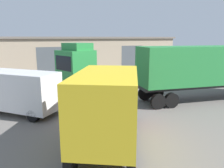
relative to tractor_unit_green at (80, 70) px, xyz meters
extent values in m
plane|color=slate|center=(4.67, -4.40, -2.03)|extent=(60.00, 60.00, 0.00)
cube|color=tan|center=(4.67, 14.02, 0.26)|extent=(25.59, 8.84, 4.57)
cube|color=#70665B|center=(4.67, 14.02, 2.67)|extent=(26.09, 9.34, 0.25)
cube|color=#4C5156|center=(-0.96, 9.63, -0.23)|extent=(3.20, 0.08, 3.60)
cube|color=#4C5156|center=(10.30, 9.63, -0.23)|extent=(3.20, 0.08, 3.60)
cube|color=#28843D|center=(-0.39, -0.14, 0.07)|extent=(3.14, 3.20, 3.21)
cube|color=#28843D|center=(-0.20, -0.06, 1.96)|extent=(2.33, 2.57, 0.60)
cube|color=black|center=(-1.48, -0.56, 0.72)|extent=(0.84, 1.99, 1.16)
cube|color=#232326|center=(2.42, 0.96, -1.41)|extent=(4.10, 3.18, 0.24)
cylinder|color=#B2B2B7|center=(2.22, -0.19, -1.58)|extent=(1.23, 0.92, 0.56)
cylinder|color=black|center=(-0.55, -1.38, -1.53)|extent=(1.03, 0.64, 0.99)
cylinder|color=black|center=(-1.35, 0.67, -1.53)|extent=(1.03, 0.64, 0.99)
cylinder|color=black|center=(3.20, 0.08, -1.53)|extent=(1.03, 0.64, 0.99)
cylinder|color=black|center=(2.40, 2.13, -1.53)|extent=(1.03, 0.64, 0.99)
cylinder|color=black|center=(4.04, 0.41, -1.53)|extent=(1.03, 0.64, 0.99)
cylinder|color=black|center=(3.24, 2.46, -1.53)|extent=(1.03, 0.64, 0.99)
cube|color=#28843D|center=(8.87, -5.83, 0.70)|extent=(12.21, 4.39, 2.75)
cube|color=#232326|center=(8.87, -5.83, -0.80)|extent=(12.09, 3.65, 0.24)
cylinder|color=black|center=(4.92, -4.08, -1.51)|extent=(1.08, 0.46, 1.04)
cylinder|color=black|center=(4.56, -6.25, -1.51)|extent=(1.08, 0.46, 1.04)
cylinder|color=black|center=(3.93, -3.92, -1.51)|extent=(1.08, 0.46, 1.04)
cylinder|color=black|center=(3.58, -6.09, -1.51)|extent=(1.08, 0.46, 1.04)
cube|color=silver|center=(-5.03, -3.08, -0.52)|extent=(5.28, 5.31, 2.30)
cylinder|color=black|center=(-5.79, -1.10, -1.67)|extent=(0.72, 0.72, 0.72)
cylinder|color=black|center=(-4.26, -5.06, -1.67)|extent=(0.72, 0.72, 0.72)
cylinder|color=black|center=(-3.05, -3.87, -1.67)|extent=(0.72, 0.72, 0.72)
cube|color=red|center=(-0.05, -6.91, -0.41)|extent=(3.03, 2.84, 2.20)
cube|color=black|center=(0.41, -6.11, -0.02)|extent=(1.79, 1.08, 0.88)
cube|color=yellow|center=(-1.68, -9.75, 0.03)|extent=(4.40, 5.23, 2.58)
cylinder|color=black|center=(-0.73, -6.00, -1.51)|extent=(0.78, 1.04, 1.03)
cylinder|color=black|center=(1.09, -7.04, -1.51)|extent=(0.78, 1.04, 1.03)
cylinder|color=black|center=(-2.95, -9.85, -1.51)|extent=(0.78, 1.04, 1.03)
cylinder|color=black|center=(-1.14, -10.90, -1.51)|extent=(0.78, 1.04, 1.03)
cylinder|color=black|center=(-3.45, -10.72, -1.51)|extent=(0.78, 1.04, 1.03)
cylinder|color=black|center=(-1.63, -11.77, -1.51)|extent=(0.78, 1.04, 1.03)
cone|color=#665B4C|center=(13.02, 3.37, -1.30)|extent=(4.46, 4.46, 1.46)
camera|label=1|loc=(-4.99, -17.63, 2.68)|focal=35.00mm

